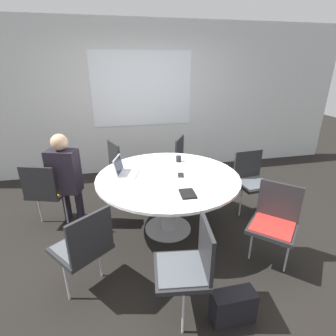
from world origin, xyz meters
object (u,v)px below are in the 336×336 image
chair_1 (84,244)px  spiral_notebook (188,194)px  chair_0 (46,189)px  chair_4 (252,177)px  chair_5 (187,159)px  chair_2 (189,263)px  coffee_cup (179,159)px  cell_phone (181,175)px  chair_3 (275,219)px  handbag (233,306)px  laptop (124,170)px  person_0 (65,173)px  chair_6 (122,163)px

chair_1 → spiral_notebook: bearing=-21.5°
chair_0 → chair_1: bearing=-47.9°
chair_4 → chair_5: bearing=-59.5°
chair_2 → coffee_cup: chair_2 is taller
chair_0 → cell_phone: (1.63, -0.43, 0.22)m
cell_phone → chair_3: bearing=-45.7°
chair_0 → spiral_notebook: bearing=-12.3°
chair_1 → handbag: chair_1 is taller
laptop → cell_phone: (0.66, -0.19, -0.05)m
coffee_cup → cell_phone: coffee_cup is taller
chair_5 → coffee_cup: bearing=4.7°
chair_0 → chair_4: same height
coffee_cup → cell_phone: size_ratio=0.53×
chair_4 → person_0: bearing=-10.5°
chair_1 → chair_2: bearing=-64.7°
chair_2 → spiral_notebook: (0.20, 0.72, 0.23)m
chair_5 → spiral_notebook: chair_5 is taller
chair_0 → laptop: size_ratio=2.52×
chair_0 → person_0: size_ratio=0.72×
chair_4 → spiral_notebook: (-1.13, -0.68, 0.23)m
chair_3 → handbag: bearing=83.6°
chair_4 → handbag: 1.87m
handbag → chair_2: bearing=157.8°
person_0 → cell_phone: (1.37, -0.44, 0.03)m
chair_0 → handbag: size_ratio=2.44×
chair_1 → spiral_notebook: (1.03, 0.30, 0.23)m
chair_4 → cell_phone: 1.11m
spiral_notebook → handbag: spiral_notebook is taller
chair_5 → laptop: bearing=-18.5°
chair_1 → chair_3: 1.86m
chair_2 → spiral_notebook: 0.78m
chair_0 → chair_4: size_ratio=1.00×
spiral_notebook → handbag: bearing=-80.1°
spiral_notebook → coffee_cup: 0.95m
spiral_notebook → coffee_cup: bearing=80.7°
chair_1 → chair_5: bearing=14.1°
laptop → coffee_cup: (0.75, 0.27, -0.01)m
chair_2 → laptop: bearing=24.0°
cell_phone → handbag: cell_phone is taller
chair_6 → cell_phone: size_ratio=5.78×
chair_2 → chair_5: size_ratio=1.00×
chair_6 → person_0: 1.05m
chair_6 → coffee_cup: chair_6 is taller
chair_6 → spiral_notebook: bearing=-0.7°
chair_6 → chair_1: bearing=-33.0°
chair_5 → coffee_cup: size_ratio=10.87×
person_0 → laptop: bearing=-1.2°
chair_4 → handbag: chair_4 is taller
chair_3 → spiral_notebook: size_ratio=4.01×
chair_2 → chair_6: (-0.38, 2.36, 0.00)m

